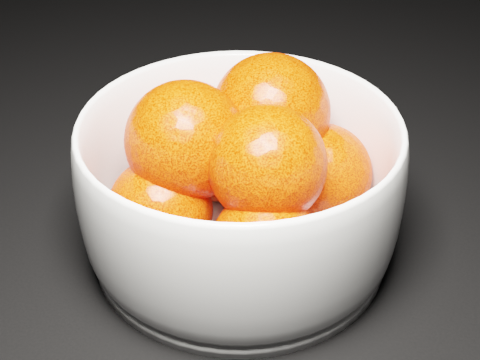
# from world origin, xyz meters

# --- Properties ---
(bowl) EXTENTS (0.24, 0.24, 0.12)m
(bowl) POSITION_xyz_m (0.25, 0.12, 0.06)
(bowl) COLOR white
(bowl) RESTS_ON ground
(orange_pile) EXTENTS (0.19, 0.19, 0.13)m
(orange_pile) POSITION_xyz_m (0.25, 0.12, 0.08)
(orange_pile) COLOR #EF2C05
(orange_pile) RESTS_ON bowl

